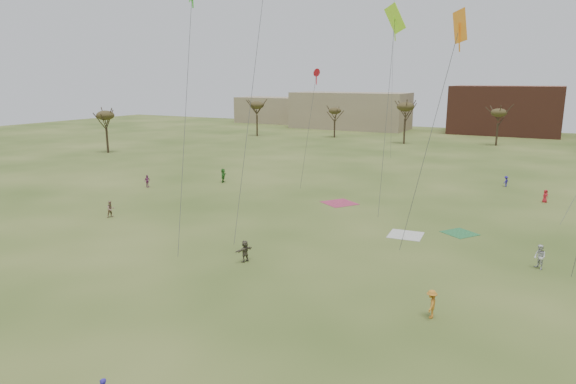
% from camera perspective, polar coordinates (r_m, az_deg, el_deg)
% --- Properties ---
extents(ground, '(260.00, 260.00, 0.00)m').
position_cam_1_polar(ground, '(30.15, -11.15, -14.75)').
color(ground, '#304A17').
rests_on(ground, ground).
extents(spectator_fore_b, '(0.87, 0.99, 1.69)m').
position_cam_1_polar(spectator_fore_b, '(54.39, -19.29, -1.83)').
color(spectator_fore_b, '#9C7863').
rests_on(spectator_fore_b, ground).
extents(spectator_fore_c, '(0.96, 1.66, 1.71)m').
position_cam_1_polar(spectator_fore_c, '(39.20, -4.86, -6.63)').
color(spectator_fore_c, brown).
rests_on(spectator_fore_c, ground).
extents(flyer_mid_b, '(0.72, 1.15, 1.72)m').
position_cam_1_polar(flyer_mid_b, '(31.52, 15.81, -12.01)').
color(flyer_mid_b, orange).
rests_on(flyer_mid_b, ground).
extents(spectator_mid_d, '(0.43, 0.97, 1.62)m').
position_cam_1_polar(spectator_mid_d, '(68.07, -15.53, 1.19)').
color(spectator_mid_d, '#9E4181').
rests_on(spectator_mid_d, ground).
extents(spectator_mid_e, '(1.12, 1.14, 1.85)m').
position_cam_1_polar(spectator_mid_e, '(41.91, 26.43, -6.56)').
color(spectator_mid_e, silver).
rests_on(spectator_mid_e, ground).
extents(flyer_far_a, '(1.21, 1.82, 1.88)m').
position_cam_1_polar(flyer_far_a, '(69.30, -7.29, 1.86)').
color(flyer_far_a, '#327B29').
rests_on(flyer_far_a, ground).
extents(flyer_far_b, '(0.84, 0.85, 1.48)m').
position_cam_1_polar(flyer_far_b, '(64.52, 26.93, -0.41)').
color(flyer_far_b, red).
rests_on(flyer_far_b, ground).
extents(flyer_far_c, '(0.80, 1.03, 1.40)m').
position_cam_1_polar(flyer_far_c, '(71.86, 23.27, 1.11)').
color(flyer_far_c, '#2D1F92').
rests_on(flyer_far_c, ground).
extents(blanket_cream, '(3.15, 3.15, 0.03)m').
position_cam_1_polar(blanket_cream, '(46.96, 13.07, -4.74)').
color(blanket_cream, silver).
rests_on(blanket_cream, ground).
extents(blanket_plum, '(4.57, 4.57, 0.03)m').
position_cam_1_polar(blanket_plum, '(57.63, 5.80, -1.25)').
color(blanket_plum, '#B53759').
rests_on(blanket_plum, ground).
extents(blanket_olive, '(3.57, 3.57, 0.03)m').
position_cam_1_polar(blanket_olive, '(48.85, 18.73, -4.41)').
color(blanket_olive, '#2D7D43').
rests_on(blanket_olive, ground).
extents(tree_line, '(117.44, 49.32, 8.91)m').
position_cam_1_polar(tree_line, '(101.87, 16.74, 8.33)').
color(tree_line, '#3A2B1E').
rests_on(tree_line, ground).
extents(building_tan, '(32.00, 14.00, 10.00)m').
position_cam_1_polar(building_tan, '(145.52, 7.00, 9.06)').
color(building_tan, '#937F60').
rests_on(building_tan, ground).
extents(building_brick, '(26.00, 16.00, 12.00)m').
position_cam_1_polar(building_brick, '(141.26, 23.26, 8.45)').
color(building_brick, brown).
rests_on(building_brick, ground).
extents(building_tan_west, '(20.00, 12.00, 8.00)m').
position_cam_1_polar(building_tan_west, '(164.86, -2.00, 9.20)').
color(building_tan_west, '#937F60').
rests_on(building_tan_west, ground).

